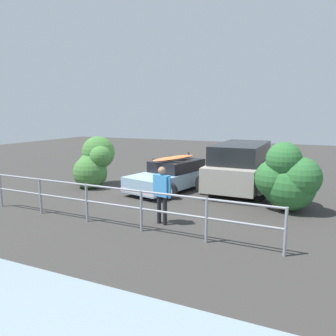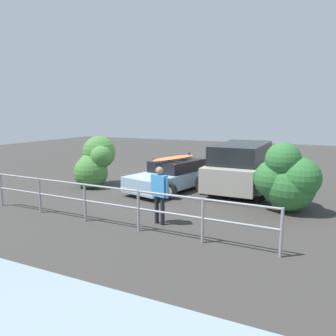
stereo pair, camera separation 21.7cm
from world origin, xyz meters
name	(u,v)px [view 1 (the left image)]	position (x,y,z in m)	size (l,w,h in m)	color
ground_plane	(163,185)	(0.00, 0.00, -0.01)	(44.00, 44.00, 0.02)	#383533
sedan_car	(175,175)	(-0.72, 0.38, 0.57)	(2.82, 4.62, 1.45)	#8CADC6
suv_car	(241,166)	(-3.16, -0.63, 0.96)	(2.77, 4.89, 1.85)	#9E998E
person_bystander	(162,190)	(-2.08, 4.44, 0.96)	(0.61, 0.29, 1.60)	black
railing_fence	(113,200)	(-0.95, 5.14, 0.72)	(8.87, 0.23, 1.09)	gray
bush_near_left	(93,164)	(2.54, 1.37, 0.95)	(1.87, 1.96, 2.15)	brown
bush_near_right	(287,180)	(-5.07, 1.56, 0.96)	(2.00, 2.00, 2.16)	brown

